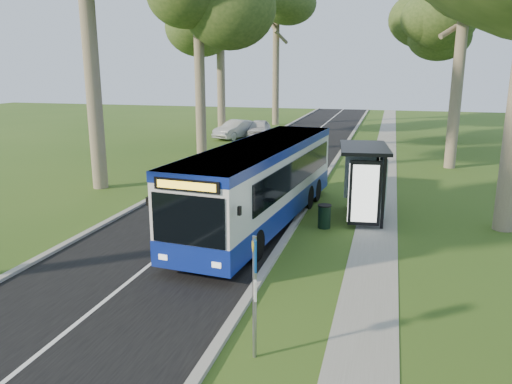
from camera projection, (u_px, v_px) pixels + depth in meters
ground at (266, 270)px, 14.70m from camera, size 120.00×120.00×0.00m
road at (247, 187)px, 24.95m from camera, size 7.00×100.00×0.02m
kerb_east at (316, 190)px, 24.05m from camera, size 0.25×100.00×0.12m
kerb_west at (182, 182)px, 25.82m from camera, size 0.25×100.00×0.12m
centre_line at (247, 187)px, 24.94m from camera, size 0.12×100.00×0.00m
footpath at (380, 195)px, 23.30m from camera, size 1.50×100.00×0.02m
bus at (262, 183)px, 18.66m from camera, size 3.54×11.84×3.09m
bus_stop_sign at (255, 284)px, 9.91m from camera, size 0.18×0.36×2.63m
bus_shelter at (366, 170)px, 18.97m from camera, size 2.18×3.52×2.86m
litter_bin at (324, 216)px, 18.50m from camera, size 0.51×0.51×0.89m
car_white at (259, 128)px, 42.94m from camera, size 2.29×4.50×1.47m
car_silver at (236, 129)px, 42.08m from camera, size 3.07×4.85×1.51m
tree_west_e at (276, 10)px, 49.68m from camera, size 5.20×5.20×15.41m
tree_east_d at (462, 8)px, 38.27m from camera, size 5.20×5.20×13.89m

